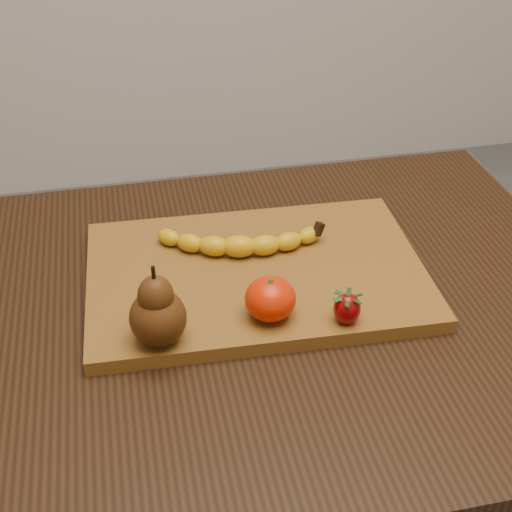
{
  "coord_description": "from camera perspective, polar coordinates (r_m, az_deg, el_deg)",
  "views": [
    {
      "loc": [
        -0.12,
        -0.71,
        1.34
      ],
      "look_at": [
        0.05,
        0.04,
        0.8
      ],
      "focal_mm": 50.0,
      "sensor_mm": 36.0,
      "label": 1
    }
  ],
  "objects": [
    {
      "name": "banana",
      "position": [
        0.97,
        -1.34,
        0.77
      ],
      "size": [
        0.2,
        0.09,
        0.03
      ],
      "primitive_type": null,
      "rotation": [
        0.0,
        0.0,
        -0.18
      ],
      "color": "#E5B00A",
      "rests_on": "cutting_board"
    },
    {
      "name": "mandarin",
      "position": [
        0.86,
        1.16,
        -3.45
      ],
      "size": [
        0.08,
        0.08,
        0.05
      ],
      "primitive_type": "ellipsoid",
      "rotation": [
        0.0,
        0.0,
        -0.39
      ],
      "color": "red",
      "rests_on": "cutting_board"
    },
    {
      "name": "table",
      "position": [
        0.99,
        -2.06,
        -8.27
      ],
      "size": [
        1.0,
        0.7,
        0.76
      ],
      "color": "black",
      "rests_on": "ground"
    },
    {
      "name": "strawberry",
      "position": [
        0.87,
        7.3,
        -4.11
      ],
      "size": [
        0.04,
        0.04,
        0.04
      ],
      "primitive_type": null,
      "rotation": [
        0.0,
        0.0,
        0.13
      ],
      "color": "#8E0307",
      "rests_on": "cutting_board"
    },
    {
      "name": "pear",
      "position": [
        0.82,
        -7.95,
        -3.91
      ],
      "size": [
        0.08,
        0.08,
        0.1
      ],
      "primitive_type": null,
      "rotation": [
        0.0,
        0.0,
        0.22
      ],
      "color": "#4F290C",
      "rests_on": "cutting_board"
    },
    {
      "name": "cutting_board",
      "position": [
        0.97,
        0.0,
        -1.46
      ],
      "size": [
        0.46,
        0.32,
        0.02
      ],
      "primitive_type": "cube",
      "rotation": [
        0.0,
        0.0,
        -0.04
      ],
      "color": "brown",
      "rests_on": "table"
    }
  ]
}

